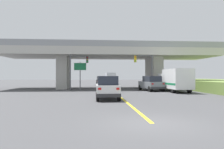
{
  "coord_description": "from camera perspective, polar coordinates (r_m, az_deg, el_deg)",
  "views": [
    {
      "loc": [
        -2.44,
        -8.76,
        2.02
      ],
      "look_at": [
        -0.08,
        20.0,
        2.23
      ],
      "focal_mm": 33.67,
      "sensor_mm": 36.0,
      "label": 1
    }
  ],
  "objects": [
    {
      "name": "suv_lead",
      "position": [
        18.46,
        -1.32,
        -3.55
      ],
      "size": [
        1.95,
        4.61,
        2.02
      ],
      "color": "silver",
      "rests_on": "ground"
    },
    {
      "name": "semi_truck_distant",
      "position": [
        55.54,
        -0.48,
        -0.91
      ],
      "size": [
        2.33,
        7.56,
        2.88
      ],
      "color": "navy",
      "rests_on": "ground"
    },
    {
      "name": "suv_crossing",
      "position": [
        29.24,
        10.59,
        -2.38
      ],
      "size": [
        2.61,
        4.94,
        2.02
      ],
      "rotation": [
        0.0,
        0.0,
        0.13
      ],
      "color": "slate",
      "rests_on": "ground"
    },
    {
      "name": "lane_divider_stripe",
      "position": [
        20.65,
        2.13,
        -6.02
      ],
      "size": [
        0.2,
        23.3,
        0.01
      ],
      "primitive_type": "cube",
      "color": "yellow",
      "rests_on": "ground"
    },
    {
      "name": "box_truck",
      "position": [
        28.06,
        16.71,
        -1.38
      ],
      "size": [
        2.33,
        6.8,
        2.9
      ],
      "color": "silver",
      "rests_on": "ground"
    },
    {
      "name": "overpass_bridge",
      "position": [
        34.87,
        -0.66,
        4.7
      ],
      "size": [
        34.02,
        9.21,
        7.2
      ],
      "color": "#B7B5AD",
      "rests_on": "ground"
    },
    {
      "name": "ground",
      "position": [
        34.79,
        -0.66,
        -3.75
      ],
      "size": [
        160.0,
        160.0,
        0.0
      ],
      "primitive_type": "plane",
      "color": "#424244"
    },
    {
      "name": "highway_sign",
      "position": [
        31.81,
        -8.65,
        1.5
      ],
      "size": [
        1.84,
        0.17,
        4.16
      ],
      "color": "slate",
      "rests_on": "ground"
    },
    {
      "name": "sedan_oncoming",
      "position": [
        42.9,
        -2.95,
        -1.76
      ],
      "size": [
        2.04,
        4.5,
        2.02
      ],
      "color": "black",
      "rests_on": "ground"
    },
    {
      "name": "traffic_signal_nearside",
      "position": [
        31.19,
        9.27,
        2.5
      ],
      "size": [
        2.75,
        0.36,
        5.79
      ],
      "color": "#56595E",
      "rests_on": "ground"
    },
    {
      "name": "traffic_signal_farside",
      "position": [
        30.61,
        -9.63,
        2.33
      ],
      "size": [
        2.66,
        0.36,
        5.46
      ],
      "color": "#56595E",
      "rests_on": "ground"
    }
  ]
}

